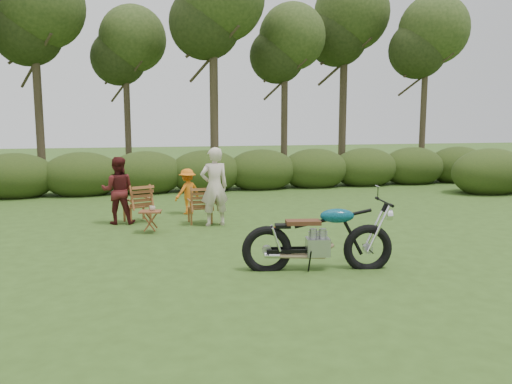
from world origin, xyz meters
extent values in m
plane|color=#2E4717|center=(0.00, 0.00, 0.00)|extent=(80.00, 80.00, 0.00)
cylinder|color=#362C1D|center=(-5.50, 11.10, 3.60)|extent=(0.28, 0.28, 7.20)
sphere|color=#243714|center=(-5.50, 11.10, 5.84)|extent=(2.88, 2.88, 2.88)
cylinder|color=#362C1D|center=(-2.50, 12.20, 3.15)|extent=(0.24, 0.24, 6.30)
sphere|color=#243714|center=(-2.50, 12.20, 5.11)|extent=(2.52, 2.52, 2.52)
cylinder|color=#362C1D|center=(0.50, 10.00, 3.83)|extent=(0.30, 0.30, 7.65)
sphere|color=#243714|center=(0.50, 10.00, 6.21)|extent=(3.06, 3.06, 3.06)
cylinder|color=#362C1D|center=(3.50, 11.10, 3.24)|extent=(0.26, 0.26, 6.48)
sphere|color=#243714|center=(3.50, 11.10, 5.26)|extent=(2.59, 2.59, 2.59)
cylinder|color=#362C1D|center=(6.50, 12.20, 3.96)|extent=(0.32, 0.32, 7.92)
sphere|color=#243714|center=(6.50, 12.20, 6.42)|extent=(3.17, 3.17, 3.17)
cylinder|color=#362C1D|center=(9.00, 10.00, 3.42)|extent=(0.24, 0.24, 6.84)
sphere|color=#243714|center=(9.00, 10.00, 5.55)|extent=(2.74, 2.74, 2.74)
ellipsoid|color=#263914|center=(-6.00, 9.00, 0.63)|extent=(2.52, 1.68, 1.51)
ellipsoid|color=#263914|center=(-4.00, 9.00, 0.63)|extent=(2.52, 1.68, 1.51)
ellipsoid|color=#263914|center=(-2.00, 9.00, 0.63)|extent=(2.52, 1.68, 1.51)
ellipsoid|color=#263914|center=(0.00, 9.00, 0.63)|extent=(2.52, 1.68, 1.51)
ellipsoid|color=#263914|center=(2.00, 9.00, 0.63)|extent=(2.52, 1.68, 1.51)
ellipsoid|color=#263914|center=(4.00, 9.00, 0.63)|extent=(2.52, 1.68, 1.51)
ellipsoid|color=#263914|center=(6.00, 9.00, 0.63)|extent=(2.52, 1.68, 1.51)
ellipsoid|color=#263914|center=(8.00, 9.00, 0.63)|extent=(2.52, 1.68, 1.51)
ellipsoid|color=#263914|center=(10.00, 9.00, 0.63)|extent=(2.52, 1.68, 1.51)
ellipsoid|color=#263914|center=(9.00, 6.00, 0.68)|extent=(2.70, 1.80, 1.62)
imported|color=beige|center=(-2.13, 2.79, 0.52)|extent=(0.14, 0.14, 0.10)
imported|color=beige|center=(-0.72, 3.16, 0.00)|extent=(0.70, 0.50, 1.78)
imported|color=#4C1515|center=(-2.83, 3.93, 0.00)|extent=(0.82, 0.68, 1.55)
imported|color=orange|center=(-1.14, 4.74, 0.00)|extent=(0.86, 0.77, 1.16)
camera|label=1|loc=(-2.65, -7.86, 2.34)|focal=35.00mm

